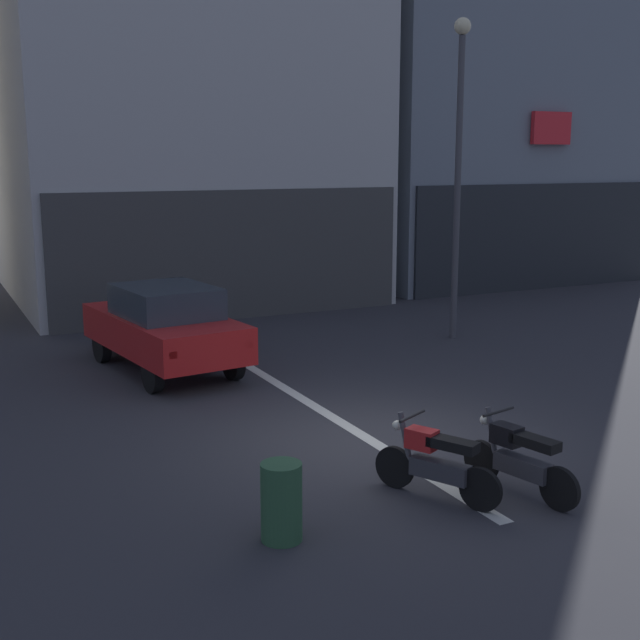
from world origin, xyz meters
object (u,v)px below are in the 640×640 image
at_px(trash_bin, 281,502).
at_px(street_lamp, 459,149).
at_px(car_red_crossing_near, 164,325).
at_px(motorcycle_black_row_left_mid, 519,458).
at_px(motorcycle_red_row_leftmost, 435,462).

bearing_deg(trash_bin, street_lamp, 45.06).
bearing_deg(street_lamp, trash_bin, -134.94).
xyz_separation_m(car_red_crossing_near, street_lamp, (6.58, 0.01, 3.28)).
distance_m(car_red_crossing_near, street_lamp, 7.35).
distance_m(motorcycle_black_row_left_mid, trash_bin, 3.02).
height_order(motorcycle_red_row_leftmost, trash_bin, motorcycle_red_row_leftmost).
xyz_separation_m(car_red_crossing_near, motorcycle_black_row_left_mid, (2.16, -7.59, -0.43)).
bearing_deg(motorcycle_red_row_leftmost, motorcycle_black_row_left_mid, -19.66).
xyz_separation_m(street_lamp, motorcycle_black_row_left_mid, (-4.42, -7.60, -3.71)).
bearing_deg(trash_bin, motorcycle_red_row_leftmost, 5.35).
xyz_separation_m(motorcycle_red_row_leftmost, trash_bin, (-2.06, -0.19, -0.03)).
relative_size(motorcycle_black_row_left_mid, trash_bin, 1.94).
distance_m(street_lamp, motorcycle_black_row_left_mid, 9.54).
xyz_separation_m(motorcycle_black_row_left_mid, trash_bin, (-3.02, 0.15, -0.03)).
height_order(car_red_crossing_near, motorcycle_black_row_left_mid, car_red_crossing_near).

